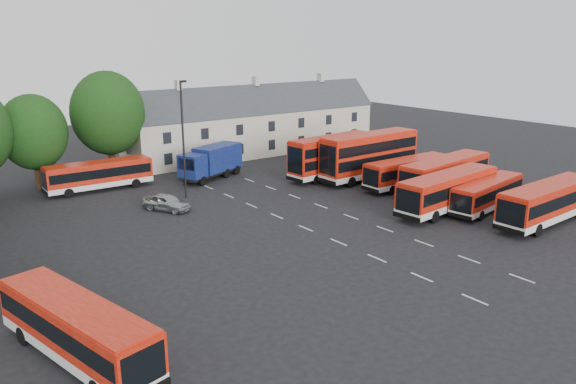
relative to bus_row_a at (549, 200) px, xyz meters
The scene contains 15 objects.
ground 19.19m from the bus_row_a, 151.96° to the left, with size 140.00×140.00×0.00m, color black.
lane_markings 18.17m from the bus_row_a, 142.59° to the left, with size 5.15×33.80×0.01m.
terrace_houses 39.12m from the bus_row_a, 94.18° to the left, with size 35.70×7.13×10.06m.
bus_row_a is the anchor object (origin of this frame).
bus_row_b 5.21m from the bus_row_a, 99.58° to the left, with size 9.94×3.66×2.75m.
bus_row_c 8.10m from the bus_row_a, 117.61° to the left, with size 12.10×3.81×3.37m.
bus_row_d 11.24m from the bus_row_a, 84.89° to the left, with size 12.40×4.18×3.44m.
bus_row_e 14.80m from the bus_row_a, 91.67° to the left, with size 10.57×2.51×2.98m.
bus_dd_south 19.62m from the bus_row_a, 93.50° to the left, with size 12.30×3.13×5.01m.
bus_dd_north 23.06m from the bus_row_a, 99.34° to the left, with size 11.27×3.50×4.55m.
bus_west 37.60m from the bus_row_a, behind, with size 4.69×10.99×3.03m.
bus_north 41.78m from the bus_row_a, 128.75° to the left, with size 10.47×2.71×2.94m.
box_truck 33.48m from the bus_row_a, 115.95° to the left, with size 8.38×5.26×3.51m.
silver_car 32.54m from the bus_row_a, 136.87° to the left, with size 1.79×4.46×1.52m, color #ABAEB3.
lamppost 32.50m from the bus_row_a, 129.27° to the left, with size 0.77×0.46×11.12m.
Camera 1 is at (-26.97, -31.52, 14.97)m, focal length 35.00 mm.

